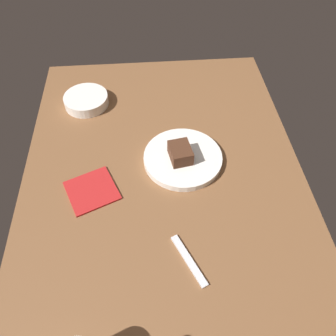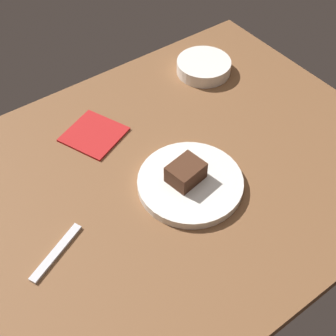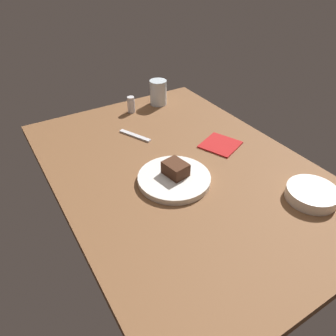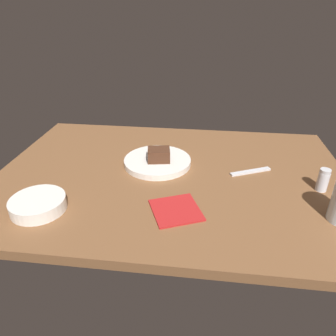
# 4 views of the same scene
# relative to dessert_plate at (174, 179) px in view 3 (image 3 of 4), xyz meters

# --- Properties ---
(dining_table) EXTENTS (1.20, 0.84, 0.03)m
(dining_table) POSITION_rel_dessert_plate_xyz_m (-0.06, 0.06, -0.03)
(dining_table) COLOR brown
(dining_table) RESTS_ON ground
(dessert_plate) EXTENTS (0.24, 0.24, 0.02)m
(dessert_plate) POSITION_rel_dessert_plate_xyz_m (0.00, 0.00, 0.00)
(dessert_plate) COLOR white
(dessert_plate) RESTS_ON dining_table
(chocolate_cake_slice) EXTENTS (0.09, 0.07, 0.04)m
(chocolate_cake_slice) POSITION_rel_dessert_plate_xyz_m (-0.01, 0.01, 0.03)
(chocolate_cake_slice) COLOR #472819
(chocolate_cake_slice) RESTS_ON dessert_plate
(salt_shaker) EXTENTS (0.03, 0.03, 0.07)m
(salt_shaker) POSITION_rel_dessert_plate_xyz_m (-0.54, 0.11, 0.03)
(salt_shaker) COLOR silver
(salt_shaker) RESTS_ON dining_table
(water_glass) EXTENTS (0.08, 0.08, 0.12)m
(water_glass) POSITION_rel_dessert_plate_xyz_m (-0.55, 0.26, 0.05)
(water_glass) COLOR silver
(water_glass) RESTS_ON dining_table
(side_bowl) EXTENTS (0.16, 0.16, 0.04)m
(side_bowl) POSITION_rel_dessert_plate_xyz_m (0.29, 0.31, 0.01)
(side_bowl) COLOR white
(side_bowl) RESTS_ON dining_table
(dessert_spoon) EXTENTS (0.14, 0.08, 0.01)m
(dessert_spoon) POSITION_rel_dessert_plate_xyz_m (-0.33, 0.02, -0.01)
(dessert_spoon) COLOR silver
(dessert_spoon) RESTS_ON dining_table
(folded_napkin) EXTENTS (0.17, 0.17, 0.01)m
(folded_napkin) POSITION_rel_dessert_plate_xyz_m (-0.09, 0.27, -0.01)
(folded_napkin) COLOR #B21E1E
(folded_napkin) RESTS_ON dining_table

